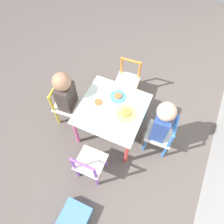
% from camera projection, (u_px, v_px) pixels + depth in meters
% --- Properties ---
extents(ground_plane, '(6.00, 6.00, 0.00)m').
position_uv_depth(ground_plane, '(112.00, 130.00, 2.51)').
color(ground_plane, '#5B514C').
extents(kids_table, '(0.63, 0.63, 0.47)m').
position_uv_depth(kids_table, '(112.00, 112.00, 2.17)').
color(kids_table, silver).
rests_on(kids_table, ground_plane).
extents(chair_blue, '(0.27, 0.27, 0.52)m').
position_uv_depth(chair_blue, '(161.00, 135.00, 2.20)').
color(chair_blue, silver).
rests_on(chair_blue, ground_plane).
extents(chair_yellow, '(0.28, 0.28, 0.52)m').
position_uv_depth(chair_yellow, '(66.00, 105.00, 2.38)').
color(chair_yellow, silver).
rests_on(chair_yellow, ground_plane).
extents(chair_orange, '(0.28, 0.28, 0.52)m').
position_uv_depth(chair_orange, '(128.00, 81.00, 2.55)').
color(chair_orange, silver).
rests_on(chair_orange, ground_plane).
extents(chair_purple, '(0.26, 0.26, 0.52)m').
position_uv_depth(chair_purple, '(90.00, 165.00, 2.04)').
color(chair_purple, silver).
rests_on(chair_purple, ground_plane).
extents(child_back, '(0.21, 0.22, 0.78)m').
position_uv_depth(child_back, '(160.00, 123.00, 2.02)').
color(child_back, '#7A6B5B').
rests_on(child_back, ground_plane).
extents(child_front, '(0.21, 0.23, 0.77)m').
position_uv_depth(child_front, '(67.00, 95.00, 2.18)').
color(child_front, '#4C608E').
rests_on(child_front, ground_plane).
extents(plate_back, '(0.20, 0.20, 0.03)m').
position_uv_depth(plate_back, '(126.00, 113.00, 2.07)').
color(plate_back, '#EADB66').
rests_on(plate_back, kids_table).
extents(plate_front, '(0.17, 0.17, 0.03)m').
position_uv_depth(plate_front, '(98.00, 103.00, 2.13)').
color(plate_front, white).
rests_on(plate_front, kids_table).
extents(plate_left, '(0.16, 0.16, 0.03)m').
position_uv_depth(plate_left, '(118.00, 96.00, 2.17)').
color(plate_left, '#4C9EE0').
rests_on(plate_left, kids_table).
extents(storage_bin, '(0.36, 0.25, 0.11)m').
position_uv_depth(storage_bin, '(72.00, 222.00, 1.98)').
color(storage_bin, '#4C7FB7').
rests_on(storage_bin, ground_plane).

